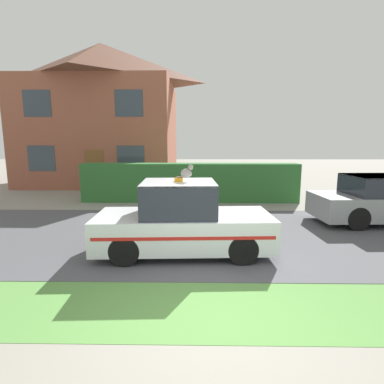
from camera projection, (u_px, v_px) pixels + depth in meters
The scene contains 7 objects.
ground_plane at pixel (212, 322), 4.20m from camera, with size 80.00×80.00×0.00m, color gray.
road_strip at pixel (204, 234), 8.17m from camera, with size 28.00×5.72×0.01m, color #4C4C51.
lawn_verge at pixel (211, 308), 4.53m from camera, with size 28.00×1.66×0.01m, color #568C42.
garden_hedge at pixel (190, 182), 12.67m from camera, with size 9.05×0.89×1.61m, color #2D662D.
police_car at pixel (182, 221), 6.69m from camera, with size 3.95×1.79×1.71m.
cat at pixel (187, 172), 6.48m from camera, with size 0.36×0.24×0.31m.
house_left at pixel (103, 114), 18.11m from camera, with size 8.78×6.86×8.20m.
Camera 1 is at (-0.21, -3.84, 2.49)m, focal length 28.00 mm.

